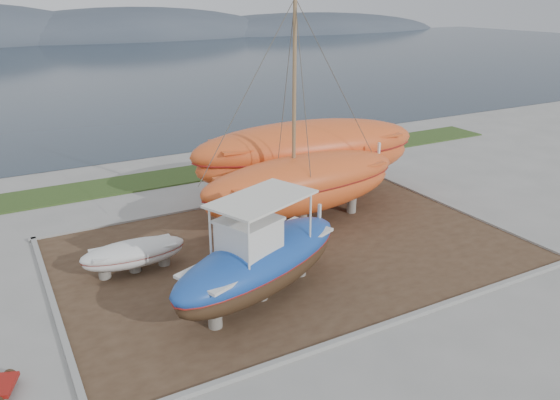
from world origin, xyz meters
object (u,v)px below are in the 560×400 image
white_dinghy (134,257)px  orange_sailboat (304,119)px  orange_bare_hull (307,162)px  blue_caique (261,250)px

white_dinghy → orange_sailboat: orange_sailboat is taller
orange_bare_hull → blue_caique: bearing=-124.0°
orange_sailboat → orange_bare_hull: 4.44m
orange_bare_hull → white_dinghy: bearing=-153.4°
white_dinghy → orange_bare_hull: orange_bare_hull is taller
white_dinghy → orange_sailboat: size_ratio=0.40×
blue_caique → orange_bare_hull: bearing=27.7°
blue_caique → orange_sailboat: bearing=24.8°
blue_caique → white_dinghy: bearing=106.7°
white_dinghy → blue_caique: bearing=-50.5°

